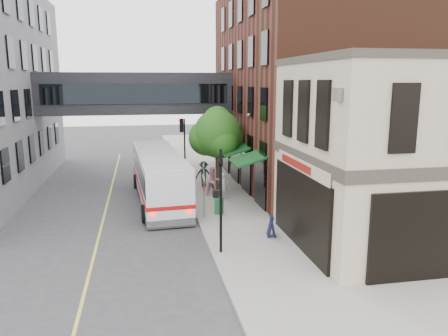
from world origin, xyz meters
name	(u,v)px	position (x,y,z in m)	size (l,w,h in m)	color
ground	(220,276)	(0.00, 0.00, 0.00)	(120.00, 120.00, 0.00)	#38383A
sidewalk_main	(212,187)	(2.00, 14.00, 0.07)	(4.00, 60.00, 0.15)	gray
corner_building	(408,153)	(8.97, 2.00, 4.21)	(10.19, 8.12, 8.45)	#C6B797
brick_building	(317,87)	(9.98, 15.00, 6.99)	(13.76, 18.00, 14.00)	#4D2718
skyway_bridge	(137,93)	(-3.00, 18.00, 6.50)	(14.00, 3.18, 3.00)	black
traffic_signal_near	(220,188)	(0.37, 2.00, 2.98)	(0.44, 0.22, 4.60)	black
traffic_signal_far	(183,136)	(0.26, 17.00, 3.34)	(0.53, 0.28, 4.50)	black
street_sign_pole	(204,185)	(0.39, 7.00, 1.93)	(0.08, 0.75, 3.00)	gray
street_tree	(217,134)	(2.19, 13.22, 3.91)	(3.80, 3.20, 5.60)	#382619
lane_marking	(106,209)	(-5.00, 10.00, 0.01)	(0.12, 40.00, 0.01)	#D8CC4C
bus	(159,174)	(-1.81, 11.33, 1.72)	(3.31, 11.51, 3.06)	white
pedestrian_a	(223,186)	(2.11, 10.37, 0.98)	(0.61, 0.40, 1.67)	beige
pedestrian_b	(213,181)	(1.65, 11.50, 1.08)	(0.91, 0.71, 1.86)	#C68091
pedestrian_c	(204,174)	(1.38, 13.90, 1.05)	(1.16, 0.67, 1.79)	black
newspaper_box	(219,206)	(1.31, 7.46, 0.58)	(0.43, 0.39, 0.87)	#155B28
sandwich_board	(271,226)	(3.10, 3.43, 0.65)	(0.36, 0.56, 1.00)	black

